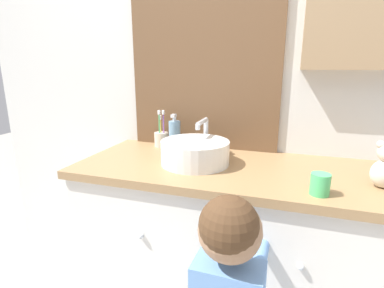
# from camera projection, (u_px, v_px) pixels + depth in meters

# --- Properties ---
(wall_back) EXTENTS (3.20, 0.18, 2.50)m
(wall_back) POSITION_uv_depth(u_px,v_px,m) (251.00, 66.00, 1.49)
(wall_back) COLOR silver
(wall_back) RESTS_ON ground_plane
(vanity_counter) EXTENTS (1.36, 0.59, 0.86)m
(vanity_counter) POSITION_uv_depth(u_px,v_px,m) (228.00, 251.00, 1.43)
(vanity_counter) COLOR silver
(vanity_counter) RESTS_ON ground_plane
(sink_basin) EXTENTS (0.31, 0.36, 0.18)m
(sink_basin) POSITION_uv_depth(u_px,v_px,m) (196.00, 151.00, 1.34)
(sink_basin) COLOR white
(sink_basin) RESTS_ON vanity_counter
(toothbrush_holder) EXTENTS (0.07, 0.07, 0.20)m
(toothbrush_holder) POSITION_uv_depth(u_px,v_px,m) (161.00, 138.00, 1.63)
(toothbrush_holder) COLOR beige
(toothbrush_holder) RESTS_ON vanity_counter
(soap_dispenser) EXTENTS (0.06, 0.06, 0.19)m
(soap_dispenser) POSITION_uv_depth(u_px,v_px,m) (175.00, 135.00, 1.57)
(soap_dispenser) COLOR #6B93B2
(soap_dispenser) RESTS_ON vanity_counter
(drinking_cup) EXTENTS (0.07, 0.07, 0.08)m
(drinking_cup) POSITION_uv_depth(u_px,v_px,m) (320.00, 184.00, 1.02)
(drinking_cup) COLOR #4CC670
(drinking_cup) RESTS_ON vanity_counter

